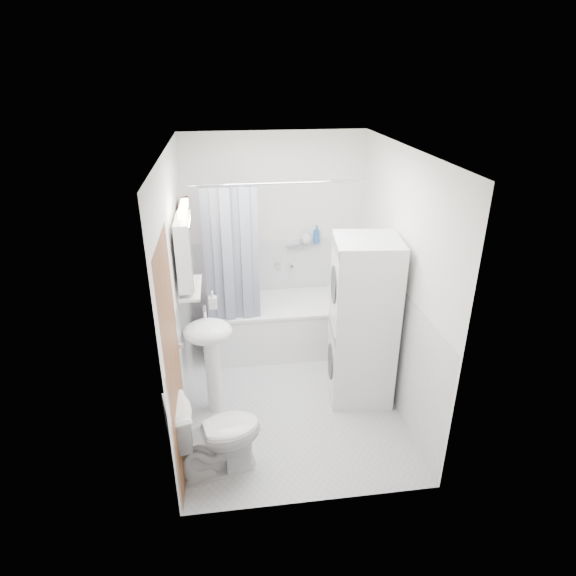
{
  "coord_description": "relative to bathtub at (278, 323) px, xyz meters",
  "views": [
    {
      "loc": [
        -0.55,
        -3.88,
        3.01
      ],
      "look_at": [
        -0.0,
        0.15,
        1.12
      ],
      "focal_mm": 30.0,
      "sensor_mm": 36.0,
      "label": 1
    }
  ],
  "objects": [
    {
      "name": "towel",
      "position": [
        -0.92,
        -0.24,
        1.12
      ],
      "size": [
        0.07,
        0.36,
        0.87
      ],
      "color": "#4C0C0E",
      "rests_on": "room_walls"
    },
    {
      "name": "shampoo_a",
      "position": [
        0.37,
        0.32,
        0.9
      ],
      "size": [
        0.13,
        0.17,
        0.13
      ],
      "primitive_type": "imported",
      "color": "gray",
      "rests_on": "shower_caddy"
    },
    {
      "name": "floor",
      "position": [
        0.02,
        -0.92,
        -0.32
      ],
      "size": [
        2.6,
        2.6,
        0.0
      ],
      "primitive_type": "plane",
      "color": "#B9B9BE",
      "rests_on": "ground"
    },
    {
      "name": "washer_dryer",
      "position": [
        0.7,
        -0.96,
        0.5
      ],
      "size": [
        0.65,
        0.64,
        1.64
      ],
      "rotation": [
        0.0,
        0.0,
        -0.11
      ],
      "color": "white",
      "rests_on": "ground"
    },
    {
      "name": "door",
      "position": [
        -0.93,
        -1.47,
        0.68
      ],
      "size": [
        0.05,
        2.0,
        2.0
      ],
      "color": "brown",
      "rests_on": "ground"
    },
    {
      "name": "shower_curtain",
      "position": [
        -0.48,
        -0.3,
        0.93
      ],
      "size": [
        0.55,
        0.02,
        1.45
      ],
      "color": "#121F42",
      "rests_on": "curtain_rod"
    },
    {
      "name": "soap_pump",
      "position": [
        -0.69,
        -0.67,
        0.63
      ],
      "size": [
        0.08,
        0.17,
        0.08
      ],
      "primitive_type": "imported",
      "color": "gray",
      "rests_on": "sink"
    },
    {
      "name": "bathtub",
      "position": [
        0.0,
        0.0,
        0.0
      ],
      "size": [
        1.53,
        0.73,
        0.59
      ],
      "color": "white",
      "rests_on": "ground"
    },
    {
      "name": "shelf_bottle",
      "position": [
        -0.87,
        -0.97,
        0.93
      ],
      "size": [
        0.07,
        0.18,
        0.07
      ],
      "primitive_type": "imported",
      "color": "gray",
      "rests_on": "shelf"
    },
    {
      "name": "medicine_cabinet",
      "position": [
        -0.88,
        -0.82,
        1.24
      ],
      "size": [
        0.13,
        0.5,
        0.71
      ],
      "color": "white",
      "rests_on": "room_walls"
    },
    {
      "name": "toilet",
      "position": [
        -0.7,
        -1.79,
        0.04
      ],
      "size": [
        0.81,
        0.57,
        0.72
      ],
      "primitive_type": "imported",
      "rotation": [
        0.0,
        0.0,
        1.8
      ],
      "color": "white",
      "rests_on": "ground"
    },
    {
      "name": "shelf_cup",
      "position": [
        -0.87,
        -0.7,
        0.94
      ],
      "size": [
        0.1,
        0.09,
        0.1
      ],
      "primitive_type": "imported",
      "color": "gray",
      "rests_on": "shelf"
    },
    {
      "name": "sink",
      "position": [
        -0.73,
        -1.01,
        0.38
      ],
      "size": [
        0.44,
        0.37,
        1.04
      ],
      "color": "white",
      "rests_on": "ground"
    },
    {
      "name": "room_walls",
      "position": [
        0.02,
        -0.92,
        1.16
      ],
      "size": [
        2.6,
        2.6,
        2.6
      ],
      "color": "white",
      "rests_on": "ground"
    },
    {
      "name": "tub_spout",
      "position": [
        0.2,
        0.33,
        0.58
      ],
      "size": [
        0.04,
        0.12,
        0.04
      ],
      "primitive_type": "cylinder",
      "rotation": [
        1.57,
        0.0,
        0.0
      ],
      "color": "silver",
      "rests_on": "room_walls"
    },
    {
      "name": "curtain_rod",
      "position": [
        0.0,
        -0.3,
        1.68
      ],
      "size": [
        1.71,
        0.02,
        0.02
      ],
      "primitive_type": "cylinder",
      "rotation": [
        0.0,
        1.57,
        0.0
      ],
      "color": "silver",
      "rests_on": "room_walls"
    },
    {
      "name": "wainscot",
      "position": [
        0.02,
        -0.63,
        0.28
      ],
      "size": [
        1.98,
        2.58,
        2.58
      ],
      "color": "white",
      "rests_on": "ground"
    },
    {
      "name": "shelf",
      "position": [
        -0.87,
        -0.82,
        0.88
      ],
      "size": [
        0.18,
        0.54,
        0.02
      ],
      "primitive_type": "cube",
      "color": "silver",
      "rests_on": "room_walls"
    },
    {
      "name": "shower_caddy",
      "position": [
        0.25,
        0.32,
        0.83
      ],
      "size": [
        0.22,
        0.06,
        0.02
      ],
      "primitive_type": "cube",
      "color": "silver",
      "rests_on": "room_walls"
    },
    {
      "name": "shampoo_b",
      "position": [
        0.49,
        0.32,
        0.88
      ],
      "size": [
        0.08,
        0.21,
        0.08
      ],
      "primitive_type": "imported",
      "color": "#285BA2",
      "rests_on": "shower_caddy"
    }
  ]
}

